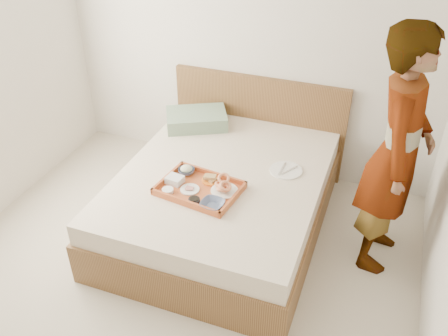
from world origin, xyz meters
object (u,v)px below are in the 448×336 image
object	(u,v)px
person	(397,154)
tray	(199,188)
dinner_plate	(286,170)
bed	(223,199)

from	to	relation	value
person	tray	bearing A→B (deg)	111.22
dinner_plate	person	bearing A→B (deg)	-7.46
tray	dinner_plate	xyz separation A→B (m)	(0.54, 0.49, -0.02)
bed	dinner_plate	world-z (taller)	dinner_plate
tray	dinner_plate	bearing A→B (deg)	49.95
tray	bed	bearing A→B (deg)	83.08
dinner_plate	bed	bearing A→B (deg)	-156.73
tray	dinner_plate	distance (m)	0.73
bed	tray	size ratio (longest dim) A/B	3.39
bed	tray	distance (m)	0.42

